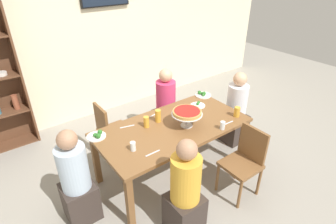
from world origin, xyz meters
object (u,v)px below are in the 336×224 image
Objects in this scene: dining_table at (173,131)px; cutlery_knife_near at (153,153)px; diner_near_left at (185,194)px; cutlery_knife_far at (155,114)px; beer_glass_amber_spare at (158,116)px; salad_plate_far_diner at (97,135)px; diner_far_right at (166,109)px; cutlery_fork_far at (127,126)px; chair_near_right at (245,159)px; cutlery_fork_near at (228,123)px; diner_head_west at (77,183)px; beer_glass_amber_short at (237,112)px; water_glass_clear_near at (223,125)px; salad_plate_spare at (203,94)px; chair_far_left at (110,129)px; deep_dish_pizza_stand at (187,113)px; salad_plate_near_diner at (198,105)px; water_glass_clear_far at (133,146)px; diner_head_east at (235,113)px; beer_glass_amber_tall at (146,122)px.

dining_table is 0.59m from cutlery_knife_near.
cutlery_knife_far is at bearing -20.27° from diner_near_left.
cutlery_knife_far is at bearing 68.35° from beer_glass_amber_spare.
salad_plate_far_diner is 1.24× the size of cutlery_knife_far.
diner_far_right reaches higher than cutlery_fork_far.
beer_glass_amber_spare is at bearing -10.17° from salad_plate_far_diner.
chair_near_right is 4.83× the size of cutlery_fork_near.
diner_head_west reaches higher than cutlery_knife_near.
salad_plate_far_diner is at bearing -71.65° from diner_far_right.
beer_glass_amber_short is 1.30× the size of water_glass_clear_near.
chair_near_right is 1.27m from salad_plate_spare.
beer_glass_amber_spare is 0.90× the size of cutlery_knife_far.
beer_glass_amber_spare reaches higher than cutlery_fork_near.
chair_far_left reaches higher than dining_table.
deep_dish_pizza_stand reaches higher than salad_plate_near_diner.
salad_plate_far_diner is 0.72m from cutlery_knife_near.
water_glass_clear_near is (0.30, -0.31, -0.13)m from deep_dish_pizza_stand.
diner_head_west is at bearing 34.93° from cutlery_fork_far.
cutlery_fork_far reaches higher than dining_table.
water_glass_clear_far is at bearing -160.65° from salad_plate_spare.
cutlery_fork_far is (-1.34, -0.08, -0.02)m from salad_plate_spare.
diner_near_left reaches higher than water_glass_clear_near.
deep_dish_pizza_stand is 0.72m from beer_glass_amber_short.
diner_head_east is 2.47m from diner_head_west.
deep_dish_pizza_stand is at bearing -145.83° from salad_plate_spare.
chair_far_left is 8.53× the size of water_glass_clear_near.
cutlery_knife_far is at bearing 36.48° from beer_glass_amber_tall.
chair_near_right is at bearing -58.07° from dining_table.
diner_head_east is 1.00× the size of diner_near_left.
diner_head_west is 2.11m from beer_glass_amber_short.
beer_glass_amber_tall is 0.19m from beer_glass_amber_spare.
salad_plate_far_diner is 0.78m from beer_glass_amber_spare.
beer_glass_amber_tall is 0.25m from cutlery_fork_far.
dining_table is at bearing -161.32° from salad_plate_near_diner.
salad_plate_far_diner is (-1.30, -0.43, 0.27)m from diner_far_right.
deep_dish_pizza_stand is 2.35× the size of beer_glass_amber_spare.
salad_plate_far_diner is at bearing 118.26° from cutlery_knife_near.
diner_near_left is at bearing -138.14° from salad_plate_spare.
water_glass_clear_far is (-0.37, -0.31, -0.02)m from beer_glass_amber_tall.
beer_glass_amber_tall is at bearing 8.93° from diner_head_west.
water_glass_clear_far is 0.58× the size of cutlery_fork_far.
diner_head_east is 1.54m from beer_glass_amber_tall.
chair_far_left is (-0.51, 0.76, -0.18)m from dining_table.
diner_near_left is 11.08× the size of water_glass_clear_far.
beer_glass_amber_tall is at bearing 39.87° from water_glass_clear_far.
cutlery_knife_near is at bearing 7.67° from diner_near_left.
chair_near_right is 4.83× the size of cutlery_fork_far.
deep_dish_pizza_stand is (1.39, -0.12, 0.43)m from diner_head_west.
salad_plate_spare is at bearing -47.27° from diner_head_east.
diner_near_left is 1.37m from beer_glass_amber_short.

